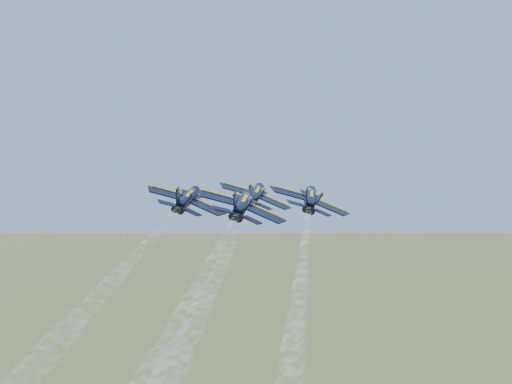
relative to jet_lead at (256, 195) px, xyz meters
The scene contains 8 objects.
jet_lead is the anchor object (origin of this frame).
jet_left 16.00m from the jet_lead, 103.55° to the right, with size 11.64×16.69×5.31m.
jet_right 14.97m from the jet_lead, 26.93° to the right, with size 11.64×16.69×5.31m.
jet_slot 24.23m from the jet_lead, 65.79° to the right, with size 11.64×16.69×5.31m.
smoke_trail_lead 57.22m from the jet_lead, 65.61° to the right, with size 32.48×68.11×3.32m.
smoke_trail_left 70.53m from the jet_lead, 73.63° to the right, with size 32.48×68.11×3.32m.
smoke_trail_right 69.54m from the jet_lead, 57.88° to the right, with size 32.48×68.11×3.32m.
smoke_trail_slot 81.44m from the jet_lead, 65.66° to the right, with size 32.48×68.11×3.32m.
Camera 1 is at (50.39, -94.98, 111.19)m, focal length 50.00 mm.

